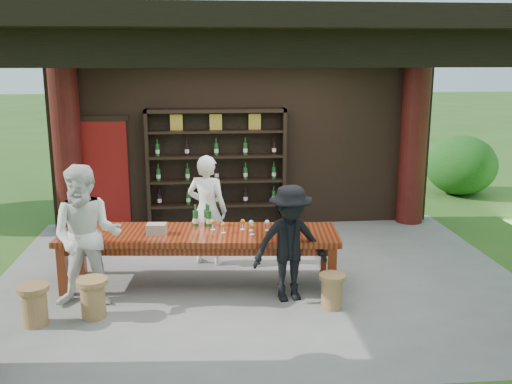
{
  "coord_description": "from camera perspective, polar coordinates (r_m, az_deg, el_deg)",
  "views": [
    {
      "loc": [
        -0.74,
        -7.69,
        3.05
      ],
      "look_at": [
        0.0,
        0.4,
        1.15
      ],
      "focal_mm": 40.0,
      "sensor_mm": 36.0,
      "label": 1
    }
  ],
  "objects": [
    {
      "name": "ground",
      "position": [
        8.31,
        0.25,
        -8.38
      ],
      "size": [
        90.0,
        90.0,
        0.0
      ],
      "primitive_type": "plane",
      "color": "#2D5119",
      "rests_on": "ground"
    },
    {
      "name": "pavilion",
      "position": [
        8.2,
        -0.11,
        6.73
      ],
      "size": [
        7.5,
        6.0,
        3.6
      ],
      "color": "slate",
      "rests_on": "ground"
    },
    {
      "name": "wine_shelf",
      "position": [
        10.33,
        -3.96,
        2.25
      ],
      "size": [
        2.49,
        0.38,
        2.19
      ],
      "color": "black",
      "rests_on": "ground"
    },
    {
      "name": "tasting_table",
      "position": [
        7.86,
        -5.67,
        -4.79
      ],
      "size": [
        3.85,
        1.32,
        0.75
      ],
      "rotation": [
        0.0,
        0.0,
        -0.09
      ],
      "color": "#55190C",
      "rests_on": "ground"
    },
    {
      "name": "stool_near_left",
      "position": [
        7.24,
        -15.98,
        -10.06
      ],
      "size": [
        0.37,
        0.37,
        0.49
      ],
      "rotation": [
        0.0,
        0.0,
        -0.04
      ],
      "color": "olive",
      "rests_on": "ground"
    },
    {
      "name": "stool_near_right",
      "position": [
        7.29,
        7.6,
        -9.71
      ],
      "size": [
        0.33,
        0.33,
        0.44
      ],
      "rotation": [
        0.0,
        0.0,
        0.38
      ],
      "color": "olive",
      "rests_on": "ground"
    },
    {
      "name": "stool_far_left",
      "position": [
        7.26,
        -21.31,
        -10.4
      ],
      "size": [
        0.37,
        0.37,
        0.49
      ],
      "rotation": [
        0.0,
        0.0,
        0.42
      ],
      "color": "olive",
      "rests_on": "ground"
    },
    {
      "name": "host",
      "position": [
        8.58,
        -4.91,
        -1.82
      ],
      "size": [
        0.71,
        0.59,
        1.68
      ],
      "primitive_type": "imported",
      "rotation": [
        0.0,
        0.0,
        2.79
      ],
      "color": "white",
      "rests_on": "ground"
    },
    {
      "name": "guest_woman",
      "position": [
        7.39,
        -16.56,
        -4.3
      ],
      "size": [
        0.88,
        0.69,
        1.81
      ],
      "primitive_type": "imported",
      "rotation": [
        0.0,
        0.0,
        -0.01
      ],
      "color": "white",
      "rests_on": "ground"
    },
    {
      "name": "guest_man",
      "position": [
        7.3,
        3.43,
        -5.16
      ],
      "size": [
        1.06,
        0.72,
        1.52
      ],
      "primitive_type": "imported",
      "rotation": [
        0.0,
        0.0,
        0.17
      ],
      "color": "black",
      "rests_on": "ground"
    },
    {
      "name": "table_bottles",
      "position": [
        8.07,
        -5.26,
        -2.31
      ],
      "size": [
        0.26,
        0.15,
        0.31
      ],
      "color": "#194C1E",
      "rests_on": "tasting_table"
    },
    {
      "name": "table_glasses",
      "position": [
        7.79,
        -0.88,
        -3.43
      ],
      "size": [
        1.0,
        0.34,
        0.15
      ],
      "color": "silver",
      "rests_on": "tasting_table"
    },
    {
      "name": "napkin_basket",
      "position": [
        7.8,
        -9.91,
        -3.65
      ],
      "size": [
        0.28,
        0.2,
        0.14
      ],
      "primitive_type": "cube",
      "rotation": [
        0.0,
        0.0,
        -0.09
      ],
      "color": "#BF6672",
      "rests_on": "tasting_table"
    },
    {
      "name": "shrubs",
      "position": [
        9.05,
        4.15,
        -2.82
      ],
      "size": [
        22.27,
        9.37,
        1.36
      ],
      "color": "#194C14",
      "rests_on": "ground"
    },
    {
      "name": "trees",
      "position": [
        10.2,
        21.78,
        14.04
      ],
      "size": [
        21.66,
        9.21,
        4.8
      ],
      "color": "#3F2819",
      "rests_on": "ground"
    }
  ]
}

